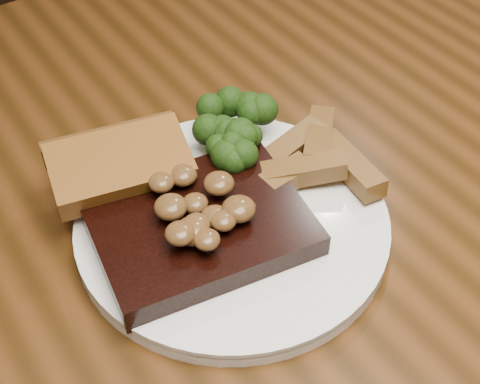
% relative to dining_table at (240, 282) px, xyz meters
% --- Properties ---
extents(dining_table, '(1.60, 0.90, 0.75)m').
position_rel_dining_table_xyz_m(dining_table, '(0.00, 0.00, 0.00)').
color(dining_table, '#44240D').
rests_on(dining_table, ground).
extents(chair_far, '(0.50, 0.50, 0.94)m').
position_rel_dining_table_xyz_m(chair_far, '(0.01, 0.64, -0.14)').
color(chair_far, black).
rests_on(chair_far, ground).
extents(plate, '(0.31, 0.31, 0.01)m').
position_rel_dining_table_xyz_m(plate, '(-0.01, -0.01, 0.10)').
color(plate, white).
rests_on(plate, dining_table).
extents(steak, '(0.18, 0.15, 0.02)m').
position_rel_dining_table_xyz_m(steak, '(-0.04, -0.01, 0.12)').
color(steak, black).
rests_on(steak, plate).
extents(steak_bone, '(0.14, 0.03, 0.02)m').
position_rel_dining_table_xyz_m(steak_bone, '(-0.04, -0.07, 0.11)').
color(steak_bone, beige).
rests_on(steak_bone, plate).
extents(mushroom_pile, '(0.08, 0.08, 0.03)m').
position_rel_dining_table_xyz_m(mushroom_pile, '(-0.05, -0.01, 0.14)').
color(mushroom_pile, brown).
rests_on(mushroom_pile, steak).
extents(garlic_bread, '(0.12, 0.08, 0.02)m').
position_rel_dining_table_xyz_m(garlic_bread, '(-0.07, 0.07, 0.12)').
color(garlic_bread, brown).
rests_on(garlic_bread, plate).
extents(potato_wedges, '(0.11, 0.11, 0.02)m').
position_rel_dining_table_xyz_m(potato_wedges, '(0.06, 0.00, 0.12)').
color(potato_wedges, brown).
rests_on(potato_wedges, plate).
extents(broccoli_cluster, '(0.08, 0.08, 0.04)m').
position_rel_dining_table_xyz_m(broccoli_cluster, '(0.02, 0.06, 0.12)').
color(broccoli_cluster, '#1F3D0D').
rests_on(broccoli_cluster, plate).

